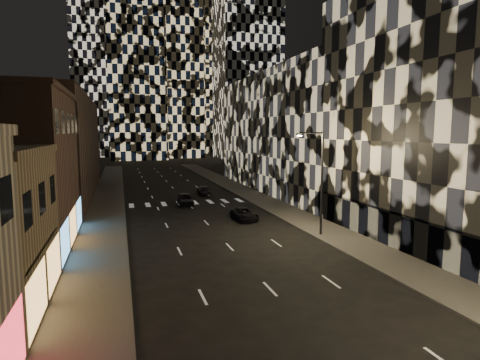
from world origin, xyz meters
TOP-DOWN VIEW (x-y plane):
  - sidewalk_left at (-10.00, 50.00)m, footprint 4.00×120.00m
  - sidewalk_right at (10.00, 50.00)m, footprint 4.00×120.00m
  - curb_left at (-7.90, 50.00)m, footprint 0.20×120.00m
  - curb_right at (7.90, 50.00)m, footprint 0.20×120.00m
  - retail_brown at (-17.00, 33.50)m, footprint 10.00×15.00m
  - retail_filler_left at (-17.00, 60.00)m, footprint 10.00×40.00m
  - midrise_base at (12.30, 24.50)m, footprint 0.60×25.00m
  - midrise_filler_right at (20.00, 57.00)m, footprint 16.00×40.00m
  - tower_right_mid at (35.00, 135.00)m, footprint 20.00×20.00m
  - tower_center_low at (-2.00, 140.00)m, footprint 18.00×18.00m
  - streetlight_far at (8.35, 30.00)m, footprint 2.55×0.25m
  - car_dark_midlane at (-0.50, 48.28)m, footprint 2.02×4.62m
  - car_dark_oncoming at (3.50, 56.56)m, footprint 2.07×4.37m
  - car_dark_rightlane at (4.07, 38.15)m, footprint 2.18×4.50m

SIDE VIEW (x-z plane):
  - sidewalk_left at x=-10.00m, z-range 0.00..0.15m
  - sidewalk_right at x=10.00m, z-range 0.00..0.15m
  - curb_left at x=-7.90m, z-range 0.00..0.15m
  - curb_right at x=7.90m, z-range 0.00..0.15m
  - car_dark_oncoming at x=3.50m, z-range 0.00..1.23m
  - car_dark_rightlane at x=4.07m, z-range 0.00..1.23m
  - car_dark_midlane at x=-0.50m, z-range 0.00..1.55m
  - midrise_base at x=12.30m, z-range 0.00..3.00m
  - streetlight_far at x=8.35m, z-range 0.85..9.85m
  - retail_brown at x=-17.00m, z-range 0.00..12.00m
  - retail_filler_left at x=-17.00m, z-range 0.00..14.00m
  - midrise_filler_right at x=20.00m, z-range 0.00..18.00m
  - tower_center_low at x=-2.00m, z-range 0.00..95.00m
  - tower_right_mid at x=35.00m, z-range 0.00..100.00m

